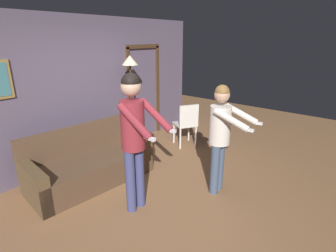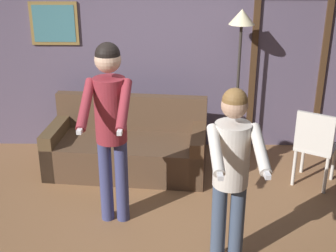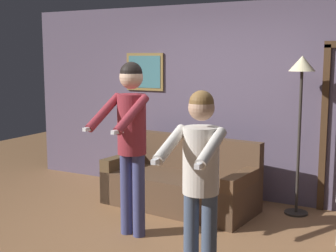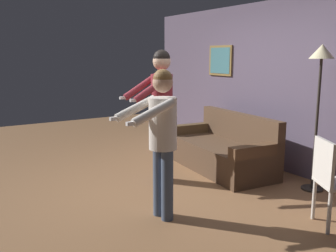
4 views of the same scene
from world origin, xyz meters
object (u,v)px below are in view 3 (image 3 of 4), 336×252
(torchiere_lamp, at_px, (301,85))
(person_standing_left, at_px, (131,130))
(couch, at_px, (181,185))
(person_standing_right, at_px, (200,170))

(torchiere_lamp, distance_m, person_standing_left, 2.11)
(person_standing_left, bearing_deg, couch, 88.29)
(torchiere_lamp, bearing_deg, person_standing_right, -98.53)
(torchiere_lamp, distance_m, person_standing_right, 2.26)
(person_standing_right, bearing_deg, torchiere_lamp, 81.47)
(torchiere_lamp, bearing_deg, person_standing_left, -132.61)
(torchiere_lamp, xyz_separation_m, person_standing_right, (-0.32, -2.16, -0.58))
(person_standing_left, relative_size, person_standing_right, 1.13)
(couch, relative_size, person_standing_left, 1.07)
(person_standing_left, height_order, person_standing_right, person_standing_left)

